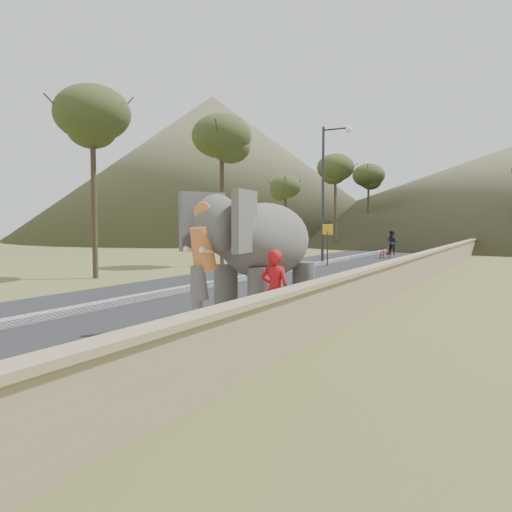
# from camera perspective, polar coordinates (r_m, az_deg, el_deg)

# --- Properties ---
(ground) EXTENTS (160.00, 160.00, 0.00)m
(ground) POSITION_cam_1_polar(r_m,az_deg,el_deg) (11.95, 0.18, -8.00)
(ground) COLOR olive
(ground) RESTS_ON ground
(road) EXTENTS (7.00, 120.00, 0.03)m
(road) POSITION_cam_1_polar(r_m,az_deg,el_deg) (23.01, 1.16, -2.29)
(road) COLOR black
(road) RESTS_ON ground
(median) EXTENTS (0.35, 120.00, 0.22)m
(median) POSITION_cam_1_polar(r_m,az_deg,el_deg) (23.00, 1.16, -2.06)
(median) COLOR black
(median) RESTS_ON ground
(walkway) EXTENTS (3.00, 120.00, 0.15)m
(walkway) POSITION_cam_1_polar(r_m,az_deg,el_deg) (21.17, 13.26, -2.76)
(walkway) COLOR #9E9687
(walkway) RESTS_ON ground
(parapet) EXTENTS (0.30, 120.00, 1.10)m
(parapet) POSITION_cam_1_polar(r_m,az_deg,el_deg) (20.75, 17.68, -1.64)
(parapet) COLOR tan
(parapet) RESTS_ON ground
(lamppost) EXTENTS (1.76, 0.36, 8.00)m
(lamppost) POSITION_cam_1_polar(r_m,az_deg,el_deg) (29.36, 8.23, 8.47)
(lamppost) COLOR #2B2A2F
(lamppost) RESTS_ON ground
(signboard) EXTENTS (0.60, 0.08, 2.40)m
(signboard) POSITION_cam_1_polar(r_m,az_deg,el_deg) (28.73, 8.18, 2.13)
(signboard) COLOR #2D2D33
(signboard) RESTS_ON ground
(hill_left) EXTENTS (60.00, 60.00, 22.00)m
(hill_left) POSITION_cam_1_polar(r_m,az_deg,el_deg) (78.97, -5.02, 9.96)
(hill_left) COLOR brown
(hill_left) RESTS_ON ground
(elephant_and_man) EXTENTS (2.62, 4.31, 2.93)m
(elephant_and_man) POSITION_cam_1_polar(r_m,az_deg,el_deg) (12.08, 1.16, -0.19)
(elephant_and_man) COLOR #625E59
(elephant_and_man) RESTS_ON ground
(motorcyclist) EXTENTS (1.37, 1.66, 1.97)m
(motorcyclist) POSITION_cam_1_polar(r_m,az_deg,el_deg) (35.71, 15.00, 1.01)
(motorcyclist) COLOR maroon
(motorcyclist) RESTS_ON ground
(trees) EXTENTS (41.26, 42.50, 9.32)m
(trees) POSITION_cam_1_polar(r_m,az_deg,el_deg) (39.71, 17.31, 6.13)
(trees) COLOR #473828
(trees) RESTS_ON ground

